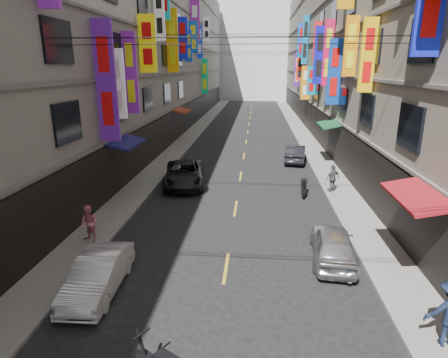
% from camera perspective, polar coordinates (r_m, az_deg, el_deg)
% --- Properties ---
extents(sidewalk_left, '(2.00, 90.00, 0.12)m').
position_cam_1_polar(sidewalk_left, '(37.43, -5.88, 5.89)').
color(sidewalk_left, slate).
rests_on(sidewalk_left, ground).
extents(sidewalk_right, '(2.00, 90.00, 0.12)m').
position_cam_1_polar(sidewalk_right, '(37.12, 12.73, 5.48)').
color(sidewalk_right, slate).
rests_on(sidewalk_right, ground).
extents(building_row_left, '(10.14, 90.00, 19.00)m').
position_cam_1_polar(building_row_left, '(38.44, -15.68, 19.80)').
color(building_row_left, gray).
rests_on(building_row_left, ground).
extents(building_row_right, '(10.14, 90.00, 19.00)m').
position_cam_1_polar(building_row_right, '(37.82, 23.26, 19.17)').
color(building_row_right, gray).
rests_on(building_row_right, ground).
extents(haze_block, '(18.00, 8.00, 22.00)m').
position_cam_1_polar(haze_block, '(86.20, 4.59, 19.32)').
color(haze_block, silver).
rests_on(haze_block, ground).
extents(shop_signage, '(14.00, 55.00, 11.91)m').
position_cam_1_polar(shop_signage, '(28.53, 2.76, 20.89)').
color(shop_signage, '#120D99').
rests_on(shop_signage, ground).
extents(street_awnings, '(13.99, 35.20, 0.41)m').
position_cam_1_polar(street_awnings, '(20.63, -1.35, 5.43)').
color(street_awnings, '#12441E').
rests_on(street_awnings, ground).
extents(overhead_cables, '(14.00, 38.04, 1.24)m').
position_cam_1_polar(overhead_cables, '(24.19, 2.84, 20.88)').
color(overhead_cables, black).
rests_on(overhead_cables, ground).
extents(lane_markings, '(0.12, 80.20, 0.01)m').
position_cam_1_polar(lane_markings, '(33.86, 3.23, 4.71)').
color(lane_markings, gold).
rests_on(lane_markings, ground).
extents(scooter_far_right, '(0.53, 1.80, 1.14)m').
position_cam_1_polar(scooter_far_right, '(21.80, 12.06, -1.27)').
color(scooter_far_right, black).
rests_on(scooter_far_right, ground).
extents(car_left_mid, '(1.42, 3.80, 1.24)m').
position_cam_1_polar(car_left_mid, '(13.09, -18.65, -13.63)').
color(car_left_mid, white).
rests_on(car_left_mid, ground).
extents(car_left_far, '(3.11, 5.41, 1.42)m').
position_cam_1_polar(car_left_far, '(23.18, -6.09, 0.78)').
color(car_left_far, black).
rests_on(car_left_far, ground).
extents(car_right_mid, '(1.87, 3.96, 1.31)m').
position_cam_1_polar(car_right_mid, '(14.83, 16.26, -9.51)').
color(car_right_mid, silver).
rests_on(car_right_mid, ground).
extents(car_right_far, '(1.96, 4.18, 1.32)m').
position_cam_1_polar(car_right_far, '(29.25, 10.82, 3.83)').
color(car_right_far, '#222128').
rests_on(car_right_far, ground).
extents(pedestrian_lfar, '(0.90, 0.78, 1.55)m').
position_cam_1_polar(pedestrian_lfar, '(16.34, -19.86, -6.42)').
color(pedestrian_lfar, pink).
rests_on(pedestrian_lfar, sidewalk_left).
extents(pedestrian_rfar, '(1.07, 0.93, 1.59)m').
position_cam_1_polar(pedestrian_rfar, '(22.33, 16.23, 0.11)').
color(pedestrian_rfar, '#515153').
rests_on(pedestrian_rfar, sidewalk_right).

